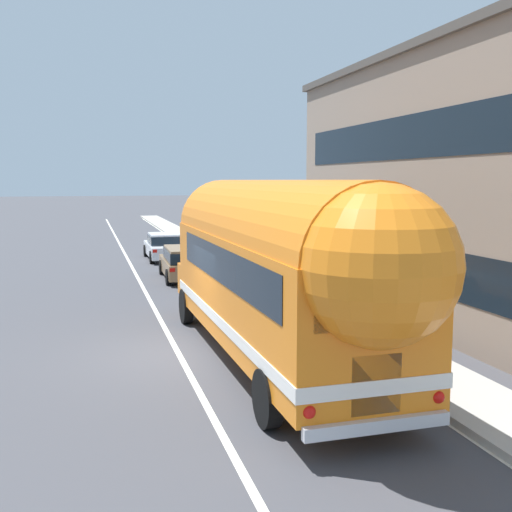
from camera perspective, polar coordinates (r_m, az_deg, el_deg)
ground_plane at (r=14.78m, az=-7.27°, el=-9.11°), size 300.00×300.00×0.00m
lane_markings at (r=26.64m, az=-7.30°, el=-1.81°), size 3.94×80.00×0.01m
sidewalk_slab at (r=25.30m, az=0.07°, el=-2.06°), size 1.87×90.00×0.15m
painted_bus at (r=13.03m, az=2.10°, el=-0.88°), size 2.74×12.32×4.12m
car_lead at (r=25.38m, az=-6.58°, el=-0.47°), size 2.01×4.30×1.37m
car_second at (r=31.98m, az=-8.55°, el=0.98°), size 1.90×4.44×1.37m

